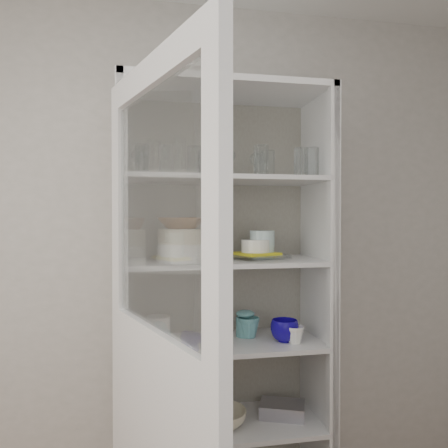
{
  "coord_description": "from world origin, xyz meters",
  "views": [
    {
      "loc": [
        -0.21,
        -0.82,
        1.47
      ],
      "look_at": [
        0.2,
        1.27,
        1.44
      ],
      "focal_mm": 35.0,
      "sensor_mm": 36.0,
      "label": 1
    }
  ],
  "objects_px": {
    "plate_stack_back": "(186,248)",
    "glass_platter": "(256,257)",
    "goblet_0": "(139,162)",
    "terracotta_bowl": "(182,223)",
    "measuring_cups": "(164,344)",
    "tin_box": "(282,409)",
    "mug_teal": "(249,327)",
    "teal_jar": "(245,325)",
    "cupboard_door": "(157,398)",
    "cream_bowl": "(182,236)",
    "mug_blue": "(285,331)",
    "mug_white": "(295,335)",
    "pantry_cabinet": "(222,322)",
    "plate_stack_front": "(182,253)",
    "goblet_1": "(204,165)",
    "white_canister": "(159,330)",
    "grey_bowl_stack": "(262,245)",
    "yellow_trivet": "(256,254)",
    "white_ramekin": "(256,246)",
    "cream_dish": "(221,418)",
    "goblet_3": "(256,165)",
    "goblet_2": "(228,162)"
  },
  "relations": [
    {
      "from": "white_ramekin",
      "to": "mug_teal",
      "type": "height_order",
      "value": "white_ramekin"
    },
    {
      "from": "mug_teal",
      "to": "teal_jar",
      "type": "relative_size",
      "value": 0.95
    },
    {
      "from": "cream_bowl",
      "to": "teal_jar",
      "type": "relative_size",
      "value": 1.94
    },
    {
      "from": "mug_teal",
      "to": "measuring_cups",
      "type": "height_order",
      "value": "mug_teal"
    },
    {
      "from": "white_ramekin",
      "to": "cream_dish",
      "type": "bearing_deg",
      "value": -166.15
    },
    {
      "from": "terracotta_bowl",
      "to": "mug_teal",
      "type": "xyz_separation_m",
      "value": [
        0.35,
        0.09,
        -0.53
      ]
    },
    {
      "from": "goblet_1",
      "to": "cream_dish",
      "type": "xyz_separation_m",
      "value": [
        0.06,
        -0.17,
        -1.24
      ]
    },
    {
      "from": "cream_bowl",
      "to": "mug_blue",
      "type": "bearing_deg",
      "value": -1.6
    },
    {
      "from": "pantry_cabinet",
      "to": "plate_stack_front",
      "type": "distance_m",
      "value": 0.44
    },
    {
      "from": "pantry_cabinet",
      "to": "plate_stack_back",
      "type": "relative_size",
      "value": 11.17
    },
    {
      "from": "goblet_0",
      "to": "terracotta_bowl",
      "type": "bearing_deg",
      "value": -38.19
    },
    {
      "from": "goblet_1",
      "to": "pantry_cabinet",
      "type": "bearing_deg",
      "value": -37.1
    },
    {
      "from": "terracotta_bowl",
      "to": "measuring_cups",
      "type": "relative_size",
      "value": 2.09
    },
    {
      "from": "yellow_trivet",
      "to": "pantry_cabinet",
      "type": "bearing_deg",
      "value": 159.08
    },
    {
      "from": "goblet_0",
      "to": "yellow_trivet",
      "type": "relative_size",
      "value": 0.86
    },
    {
      "from": "plate_stack_front",
      "to": "mug_teal",
      "type": "height_order",
      "value": "plate_stack_front"
    },
    {
      "from": "cupboard_door",
      "to": "teal_jar",
      "type": "xyz_separation_m",
      "value": [
        0.47,
        0.71,
        0.05
      ]
    },
    {
      "from": "goblet_2",
      "to": "mug_white",
      "type": "relative_size",
      "value": 1.99
    },
    {
      "from": "cupboard_door",
      "to": "mug_white",
      "type": "bearing_deg",
      "value": 109.21
    },
    {
      "from": "goblet_0",
      "to": "mug_teal",
      "type": "bearing_deg",
      "value": -7.03
    },
    {
      "from": "cupboard_door",
      "to": "yellow_trivet",
      "type": "xyz_separation_m",
      "value": [
        0.51,
        0.65,
        0.41
      ]
    },
    {
      "from": "pantry_cabinet",
      "to": "goblet_0",
      "type": "xyz_separation_m",
      "value": [
        -0.41,
        0.04,
        0.8
      ]
    },
    {
      "from": "measuring_cups",
      "to": "tin_box",
      "type": "bearing_deg",
      "value": 7.32
    },
    {
      "from": "pantry_cabinet",
      "to": "plate_stack_front",
      "type": "xyz_separation_m",
      "value": [
        -0.21,
        -0.12,
        0.36
      ]
    },
    {
      "from": "terracotta_bowl",
      "to": "cream_dish",
      "type": "distance_m",
      "value": 0.96
    },
    {
      "from": "goblet_3",
      "to": "measuring_cups",
      "type": "height_order",
      "value": "goblet_3"
    },
    {
      "from": "goblet_1",
      "to": "glass_platter",
      "type": "xyz_separation_m",
      "value": [
        0.24,
        -0.12,
        -0.47
      ]
    },
    {
      "from": "cupboard_door",
      "to": "pantry_cabinet",
      "type": "bearing_deg",
      "value": 134.49
    },
    {
      "from": "cupboard_door",
      "to": "plate_stack_back",
      "type": "relative_size",
      "value": 10.64
    },
    {
      "from": "plate_stack_front",
      "to": "mug_teal",
      "type": "distance_m",
      "value": 0.53
    },
    {
      "from": "goblet_3",
      "to": "white_ramekin",
      "type": "height_order",
      "value": "goblet_3"
    },
    {
      "from": "measuring_cups",
      "to": "tin_box",
      "type": "relative_size",
      "value": 0.48
    },
    {
      "from": "plate_stack_back",
      "to": "white_ramekin",
      "type": "height_order",
      "value": "plate_stack_back"
    },
    {
      "from": "cream_bowl",
      "to": "cupboard_door",
      "type": "bearing_deg",
      "value": -103.23
    },
    {
      "from": "plate_stack_front",
      "to": "mug_white",
      "type": "bearing_deg",
      "value": -6.01
    },
    {
      "from": "goblet_2",
      "to": "yellow_trivet",
      "type": "distance_m",
      "value": 0.49
    },
    {
      "from": "terracotta_bowl",
      "to": "grey_bowl_stack",
      "type": "height_order",
      "value": "terracotta_bowl"
    },
    {
      "from": "goblet_3",
      "to": "mug_teal",
      "type": "bearing_deg",
      "value": -128.93
    },
    {
      "from": "mug_white",
      "to": "measuring_cups",
      "type": "xyz_separation_m",
      "value": [
        -0.62,
        0.03,
        -0.02
      ]
    },
    {
      "from": "grey_bowl_stack",
      "to": "teal_jar",
      "type": "relative_size",
      "value": 1.22
    },
    {
      "from": "cream_bowl",
      "to": "glass_platter",
      "type": "xyz_separation_m",
      "value": [
        0.37,
        0.06,
        -0.11
      ]
    },
    {
      "from": "white_canister",
      "to": "tin_box",
      "type": "xyz_separation_m",
      "value": [
        0.62,
        -0.01,
        -0.43
      ]
    },
    {
      "from": "goblet_3",
      "to": "cream_bowl",
      "type": "distance_m",
      "value": 0.56
    },
    {
      "from": "plate_stack_back",
      "to": "glass_platter",
      "type": "xyz_separation_m",
      "value": [
        0.33,
        -0.13,
        -0.04
      ]
    },
    {
      "from": "mug_white",
      "to": "terracotta_bowl",
      "type": "bearing_deg",
      "value": -172.2
    },
    {
      "from": "goblet_0",
      "to": "teal_jar",
      "type": "distance_m",
      "value": 0.98
    },
    {
      "from": "plate_stack_front",
      "to": "mug_teal",
      "type": "bearing_deg",
      "value": 14.33
    },
    {
      "from": "plate_stack_front",
      "to": "yellow_trivet",
      "type": "distance_m",
      "value": 0.38
    },
    {
      "from": "plate_stack_back",
      "to": "white_canister",
      "type": "distance_m",
      "value": 0.43
    },
    {
      "from": "tin_box",
      "to": "white_ramekin",
      "type": "bearing_deg",
      "value": 179.0
    }
  ]
}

